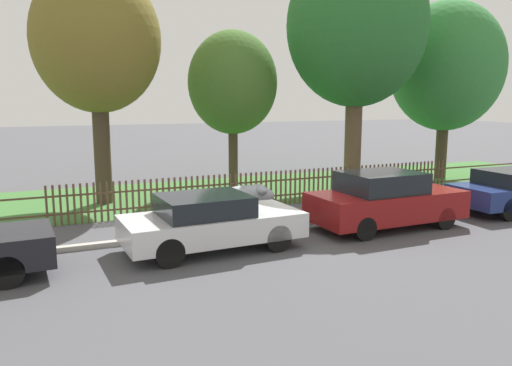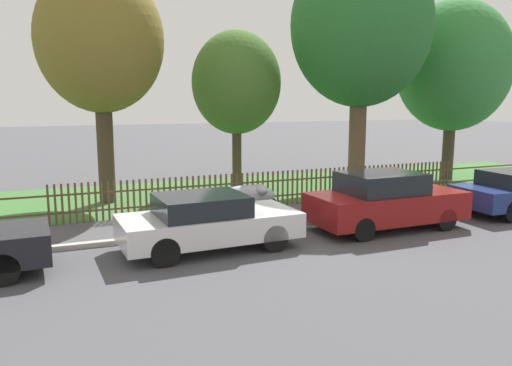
{
  "view_description": "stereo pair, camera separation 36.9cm",
  "coord_description": "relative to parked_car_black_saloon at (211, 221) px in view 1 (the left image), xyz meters",
  "views": [
    {
      "loc": [
        -7.14,
        -11.57,
        3.37
      ],
      "look_at": [
        -1.56,
        0.92,
        1.1
      ],
      "focal_mm": 35.0,
      "sensor_mm": 36.0,
      "label": 1
    },
    {
      "loc": [
        -6.8,
        -11.72,
        3.37
      ],
      "look_at": [
        -1.56,
        0.92,
        1.1
      ],
      "focal_mm": 35.0,
      "sensor_mm": 36.0,
      "label": 2
    }
  ],
  "objects": [
    {
      "name": "tree_behind_motorcycle",
      "position": [
        3.32,
        7.03,
        3.34
      ],
      "size": [
        3.31,
        3.31,
        5.92
      ],
      "color": "#473828",
      "rests_on": "ground"
    },
    {
      "name": "covered_motorcycle",
      "position": [
        1.91,
        2.45,
        -0.05
      ],
      "size": [
        2.07,
        0.72,
        0.98
      ],
      "rotation": [
        0.0,
        0.0,
        0.04
      ],
      "color": "black",
      "rests_on": "ground"
    },
    {
      "name": "tree_nearest_kerb",
      "position": [
        -1.52,
        6.41,
        4.56
      ],
      "size": [
        4.02,
        4.02,
        7.59
      ],
      "color": "#473828",
      "rests_on": "ground"
    },
    {
      "name": "tree_mid_park",
      "position": [
        7.47,
        5.22,
        5.35
      ],
      "size": [
        5.11,
        5.11,
        9.0
      ],
      "color": "brown",
      "rests_on": "ground"
    },
    {
      "name": "park_fence",
      "position": [
        3.59,
        3.73,
        -0.1
      ],
      "size": [
        31.16,
        0.05,
        1.14
      ],
      "color": "brown",
      "rests_on": "ground"
    },
    {
      "name": "tree_far_left",
      "position": [
        12.7,
        6.05,
        4.13
      ],
      "size": [
        4.75,
        4.75,
        7.54
      ],
      "color": "#473828",
      "rests_on": "ground"
    },
    {
      "name": "ground_plane",
      "position": [
        3.59,
        1.1,
        -0.66
      ],
      "size": [
        120.0,
        120.0,
        0.0
      ],
      "primitive_type": "plane",
      "color": "#4C4C51"
    },
    {
      "name": "grass_strip",
      "position": [
        3.59,
        6.79,
        -0.66
      ],
      "size": [
        31.16,
        6.13,
        0.01
      ],
      "primitive_type": "cube",
      "color": "#3D7033",
      "rests_on": "ground"
    },
    {
      "name": "parked_car_black_saloon",
      "position": [
        0.0,
        0.0,
        0.0
      ],
      "size": [
        4.1,
        1.93,
        1.28
      ],
      "rotation": [
        0.0,
        0.0,
        0.03
      ],
      "color": "silver",
      "rests_on": "ground"
    },
    {
      "name": "parked_car_navy_estate",
      "position": [
        4.89,
        -0.01,
        0.09
      ],
      "size": [
        4.18,
        1.82,
        1.52
      ],
      "rotation": [
        0.0,
        0.0,
        0.01
      ],
      "color": "maroon",
      "rests_on": "ground"
    },
    {
      "name": "kerb_stone",
      "position": [
        3.59,
        1.2,
        -0.6
      ],
      "size": [
        31.16,
        0.2,
        0.12
      ],
      "primitive_type": "cube",
      "color": "#B2ADA3",
      "rests_on": "ground"
    }
  ]
}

